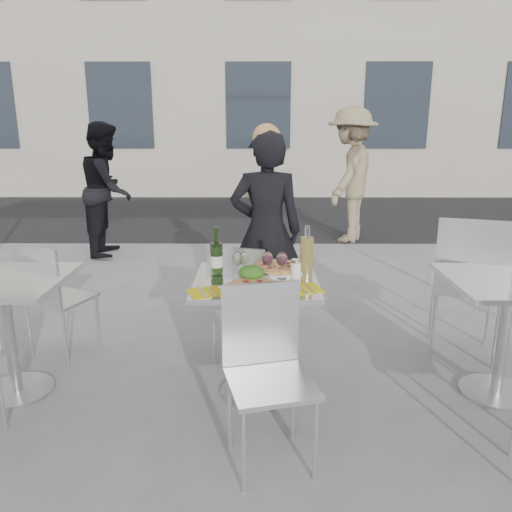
{
  "coord_description": "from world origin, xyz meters",
  "views": [
    {
      "loc": [
        0.02,
        -2.8,
        1.64
      ],
      "look_at": [
        0.0,
        0.15,
        0.85
      ],
      "focal_mm": 35.0,
      "sensor_mm": 36.0,
      "label": 1
    }
  ],
  "objects_px": {
    "chair_near": "(266,359)",
    "side_chair_rfar": "(469,277)",
    "main_table": "(256,313)",
    "wineglass_white_a": "(238,259)",
    "pizza_near": "(255,288)",
    "carafe": "(307,254)",
    "napkin_left": "(206,292)",
    "side_table_left": "(7,312)",
    "chair_far": "(240,294)",
    "wine_bottle": "(217,257)",
    "woman_diner": "(266,231)",
    "wineglass_red_a": "(267,259)",
    "pizza_far": "(277,268)",
    "pedestrian_b": "(350,175)",
    "salad_plate": "(252,274)",
    "sugar_shaker": "(296,268)",
    "wineglass_white_b": "(244,259)",
    "side_chair_lfar": "(51,292)",
    "napkin_right": "(304,288)",
    "pedestrian_a": "(107,189)",
    "wineglass_red_b": "(282,260)",
    "side_table_right": "(507,313)"
  },
  "relations": [
    {
      "from": "woman_diner",
      "to": "napkin_left",
      "type": "distance_m",
      "value": 1.42
    },
    {
      "from": "pizza_near",
      "to": "carafe",
      "type": "xyz_separation_m",
      "value": [
        0.31,
        0.34,
        0.11
      ]
    },
    {
      "from": "side_chair_rfar",
      "to": "wineglass_white_a",
      "type": "distance_m",
      "value": 1.65
    },
    {
      "from": "wineglass_red_a",
      "to": "main_table",
      "type": "bearing_deg",
      "value": -146.47
    },
    {
      "from": "pedestrian_b",
      "to": "pizza_near",
      "type": "bearing_deg",
      "value": 8.91
    },
    {
      "from": "pizza_near",
      "to": "napkin_left",
      "type": "relative_size",
      "value": 1.41
    },
    {
      "from": "woman_diner",
      "to": "wine_bottle",
      "type": "xyz_separation_m",
      "value": [
        -0.31,
        -1.06,
        0.07
      ]
    },
    {
      "from": "side_table_left",
      "to": "pedestrian_b",
      "type": "xyz_separation_m",
      "value": [
        2.79,
        4.22,
        0.4
      ]
    },
    {
      "from": "side_table_left",
      "to": "chair_far",
      "type": "bearing_deg",
      "value": 17.55
    },
    {
      "from": "pizza_near",
      "to": "carafe",
      "type": "relative_size",
      "value": 1.14
    },
    {
      "from": "wineglass_white_b",
      "to": "salad_plate",
      "type": "bearing_deg",
      "value": -47.87
    },
    {
      "from": "side_chair_lfar",
      "to": "wineglass_red_a",
      "type": "xyz_separation_m",
      "value": [
        1.5,
        -0.44,
        0.36
      ]
    },
    {
      "from": "chair_near",
      "to": "salad_plate",
      "type": "bearing_deg",
      "value": 83.87
    },
    {
      "from": "pizza_near",
      "to": "sugar_shaker",
      "type": "height_order",
      "value": "sugar_shaker"
    },
    {
      "from": "side_chair_lfar",
      "to": "wineglass_white_a",
      "type": "height_order",
      "value": "wineglass_white_a"
    },
    {
      "from": "wine_bottle",
      "to": "main_table",
      "type": "bearing_deg",
      "value": -16.28
    },
    {
      "from": "side_chair_lfar",
      "to": "napkin_right",
      "type": "distance_m",
      "value": 1.85
    },
    {
      "from": "wineglass_white_a",
      "to": "main_table",
      "type": "bearing_deg",
      "value": -18.97
    },
    {
      "from": "pedestrian_b",
      "to": "pizza_near",
      "type": "distance_m",
      "value": 4.6
    },
    {
      "from": "side_table_left",
      "to": "napkin_left",
      "type": "relative_size",
      "value": 3.2
    },
    {
      "from": "wineglass_white_b",
      "to": "wine_bottle",
      "type": "bearing_deg",
      "value": 170.21
    },
    {
      "from": "sugar_shaker",
      "to": "wineglass_white_b",
      "type": "bearing_deg",
      "value": -179.1
    },
    {
      "from": "woman_diner",
      "to": "salad_plate",
      "type": "height_order",
      "value": "woman_diner"
    },
    {
      "from": "pizza_far",
      "to": "sugar_shaker",
      "type": "bearing_deg",
      "value": -53.65
    },
    {
      "from": "woman_diner",
      "to": "pedestrian_b",
      "type": "height_order",
      "value": "pedestrian_b"
    },
    {
      "from": "side_table_left",
      "to": "chair_far",
      "type": "distance_m",
      "value": 1.45
    },
    {
      "from": "side_table_right",
      "to": "wineglass_white_a",
      "type": "relative_size",
      "value": 4.76
    },
    {
      "from": "side_chair_lfar",
      "to": "sugar_shaker",
      "type": "xyz_separation_m",
      "value": [
        1.67,
        -0.44,
        0.3
      ]
    },
    {
      "from": "napkin_left",
      "to": "pizza_far",
      "type": "bearing_deg",
      "value": 25.06
    },
    {
      "from": "side_table_left",
      "to": "chair_near",
      "type": "distance_m",
      "value": 1.65
    },
    {
      "from": "pizza_near",
      "to": "wine_bottle",
      "type": "distance_m",
      "value": 0.36
    },
    {
      "from": "wine_bottle",
      "to": "wineglass_white_b",
      "type": "bearing_deg",
      "value": -9.79
    },
    {
      "from": "main_table",
      "to": "wineglass_white_a",
      "type": "relative_size",
      "value": 4.76
    },
    {
      "from": "side_chair_lfar",
      "to": "woman_diner",
      "type": "distance_m",
      "value": 1.67
    },
    {
      "from": "chair_far",
      "to": "wineglass_red_b",
      "type": "distance_m",
      "value": 0.61
    },
    {
      "from": "chair_far",
      "to": "napkin_left",
      "type": "xyz_separation_m",
      "value": [
        -0.16,
        -0.69,
        0.25
      ]
    },
    {
      "from": "chair_far",
      "to": "napkin_left",
      "type": "height_order",
      "value": "chair_far"
    },
    {
      "from": "wine_bottle",
      "to": "napkin_left",
      "type": "distance_m",
      "value": 0.34
    },
    {
      "from": "woman_diner",
      "to": "main_table",
      "type": "bearing_deg",
      "value": 85.55
    },
    {
      "from": "salad_plate",
      "to": "sugar_shaker",
      "type": "distance_m",
      "value": 0.27
    },
    {
      "from": "side_table_left",
      "to": "chair_near",
      "type": "height_order",
      "value": "chair_near"
    },
    {
      "from": "pedestrian_a",
      "to": "sugar_shaker",
      "type": "relative_size",
      "value": 15.5
    },
    {
      "from": "pedestrian_a",
      "to": "wineglass_red_a",
      "type": "relative_size",
      "value": 10.53
    },
    {
      "from": "chair_near",
      "to": "side_chair_rfar",
      "type": "bearing_deg",
      "value": 22.71
    },
    {
      "from": "side_table_left",
      "to": "wine_bottle",
      "type": "xyz_separation_m",
      "value": [
        1.27,
        0.07,
        0.32
      ]
    },
    {
      "from": "side_chair_rfar",
      "to": "napkin_left",
      "type": "bearing_deg",
      "value": 40.06
    },
    {
      "from": "wineglass_red_b",
      "to": "napkin_left",
      "type": "height_order",
      "value": "wineglass_red_b"
    },
    {
      "from": "chair_far",
      "to": "salad_plate",
      "type": "xyz_separation_m",
      "value": [
        0.09,
        -0.45,
        0.28
      ]
    },
    {
      "from": "side_chair_lfar",
      "to": "pizza_far",
      "type": "height_order",
      "value": "side_chair_lfar"
    },
    {
      "from": "woman_diner",
      "to": "sugar_shaker",
      "type": "bearing_deg",
      "value": 97.84
    }
  ]
}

